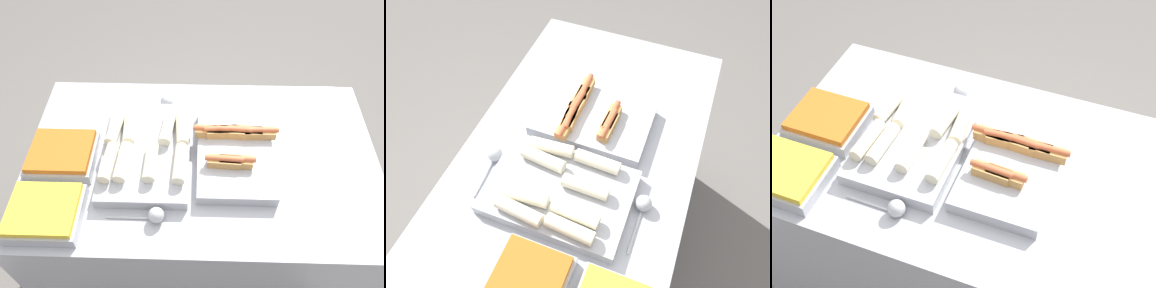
# 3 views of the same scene
# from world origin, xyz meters

# --- Properties ---
(ground_plane) EXTENTS (12.00, 12.00, 0.00)m
(ground_plane) POSITION_xyz_m (0.00, 0.00, 0.00)
(ground_plane) COLOR slate
(counter) EXTENTS (1.44, 0.88, 0.93)m
(counter) POSITION_xyz_m (0.00, 0.00, 0.46)
(counter) COLOR #A8AAB2
(counter) RESTS_ON ground_plane
(tray_hotdogs) EXTENTS (0.35, 0.46, 0.10)m
(tray_hotdogs) POSITION_xyz_m (0.13, 0.01, 0.96)
(tray_hotdogs) COLOR #A8AAB2
(tray_hotdogs) RESTS_ON counter
(tray_wraps) EXTENTS (0.34, 0.50, 0.10)m
(tray_wraps) POSITION_xyz_m (-0.22, -0.00, 0.97)
(tray_wraps) COLOR #A8AAB2
(tray_wraps) RESTS_ON counter
(tray_side_back) EXTENTS (0.26, 0.23, 0.07)m
(tray_side_back) POSITION_xyz_m (-0.56, -0.03, 0.96)
(tray_side_back) COLOR #A8AAB2
(tray_side_back) RESTS_ON counter
(serving_spoon_near) EXTENTS (0.21, 0.06, 0.06)m
(serving_spoon_near) POSITION_xyz_m (-0.17, -0.29, 0.96)
(serving_spoon_near) COLOR #B2B5BA
(serving_spoon_near) RESTS_ON counter
(serving_spoon_far) EXTENTS (0.21, 0.06, 0.06)m
(serving_spoon_far) POSITION_xyz_m (-0.17, 0.29, 0.96)
(serving_spoon_far) COLOR #B2B5BA
(serving_spoon_far) RESTS_ON counter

